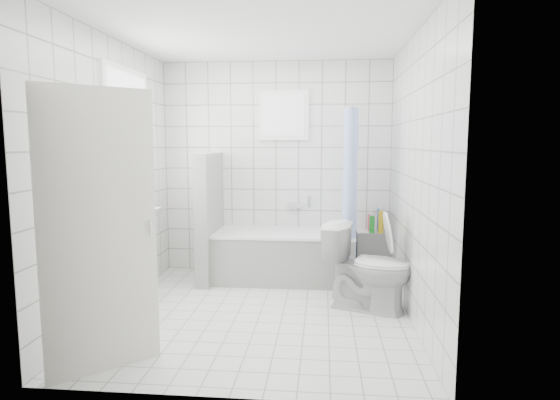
# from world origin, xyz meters

# --- Properties ---
(ground) EXTENTS (3.00, 3.00, 0.00)m
(ground) POSITION_xyz_m (0.00, 0.00, 0.00)
(ground) COLOR white
(ground) RESTS_ON ground
(ceiling) EXTENTS (3.00, 3.00, 0.00)m
(ceiling) POSITION_xyz_m (0.00, 0.00, 2.60)
(ceiling) COLOR white
(ceiling) RESTS_ON ground
(wall_back) EXTENTS (2.80, 0.02, 2.60)m
(wall_back) POSITION_xyz_m (0.00, 1.50, 1.30)
(wall_back) COLOR white
(wall_back) RESTS_ON ground
(wall_front) EXTENTS (2.80, 0.02, 2.60)m
(wall_front) POSITION_xyz_m (0.00, -1.50, 1.30)
(wall_front) COLOR white
(wall_front) RESTS_ON ground
(wall_left) EXTENTS (0.02, 3.00, 2.60)m
(wall_left) POSITION_xyz_m (-1.40, 0.00, 1.30)
(wall_left) COLOR white
(wall_left) RESTS_ON ground
(wall_right) EXTENTS (0.02, 3.00, 2.60)m
(wall_right) POSITION_xyz_m (1.40, 0.00, 1.30)
(wall_right) COLOR white
(wall_right) RESTS_ON ground
(window_left) EXTENTS (0.01, 0.90, 1.40)m
(window_left) POSITION_xyz_m (-1.35, 0.30, 1.60)
(window_left) COLOR white
(window_left) RESTS_ON wall_left
(window_back) EXTENTS (0.50, 0.01, 0.50)m
(window_back) POSITION_xyz_m (0.10, 1.46, 1.95)
(window_back) COLOR white
(window_back) RESTS_ON wall_back
(window_sill) EXTENTS (0.18, 1.02, 0.08)m
(window_sill) POSITION_xyz_m (-1.31, 0.30, 0.86)
(window_sill) COLOR white
(window_sill) RESTS_ON wall_left
(door) EXTENTS (0.62, 0.57, 2.00)m
(door) POSITION_xyz_m (-0.95, -1.21, 1.00)
(door) COLOR silver
(door) RESTS_ON ground
(bathtub) EXTENTS (1.63, 0.77, 0.58)m
(bathtub) POSITION_xyz_m (0.13, 1.12, 0.29)
(bathtub) COLOR white
(bathtub) RESTS_ON ground
(partition_wall) EXTENTS (0.15, 0.85, 1.50)m
(partition_wall) POSITION_xyz_m (-0.74, 1.07, 0.75)
(partition_wall) COLOR white
(partition_wall) RESTS_ON ground
(tiled_ledge) EXTENTS (0.40, 0.24, 0.55)m
(tiled_ledge) POSITION_xyz_m (1.20, 1.38, 0.28)
(tiled_ledge) COLOR white
(tiled_ledge) RESTS_ON ground
(toilet) EXTENTS (0.94, 0.73, 0.84)m
(toilet) POSITION_xyz_m (1.03, 0.22, 0.42)
(toilet) COLOR white
(toilet) RESTS_ON ground
(curtain_rod) EXTENTS (0.02, 0.80, 0.02)m
(curtain_rod) POSITION_xyz_m (0.89, 1.10, 2.00)
(curtain_rod) COLOR silver
(curtain_rod) RESTS_ON wall_back
(shower_curtain) EXTENTS (0.14, 0.48, 1.78)m
(shower_curtain) POSITION_xyz_m (0.89, 0.97, 1.10)
(shower_curtain) COLOR #5176EF
(shower_curtain) RESTS_ON curtain_rod
(tub_faucet) EXTENTS (0.18, 0.06, 0.06)m
(tub_faucet) POSITION_xyz_m (0.23, 1.46, 0.85)
(tub_faucet) COLOR silver
(tub_faucet) RESTS_ON wall_back
(sill_bottles) EXTENTS (0.19, 0.44, 0.30)m
(sill_bottles) POSITION_xyz_m (-1.30, 0.39, 1.02)
(sill_bottles) COLOR #DE6FDF
(sill_bottles) RESTS_ON window_sill
(ledge_bottles) EXTENTS (0.18, 0.18, 0.27)m
(ledge_bottles) POSITION_xyz_m (1.23, 1.35, 0.67)
(ledge_bottles) COLOR red
(ledge_bottles) RESTS_ON tiled_ledge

